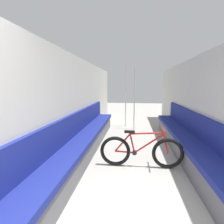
# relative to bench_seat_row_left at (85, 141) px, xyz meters

# --- Properties ---
(wall_left) EXTENTS (0.10, 9.71, 2.27)m
(wall_left) POSITION_rel_bench_seat_row_left_xyz_m (-0.27, 0.21, 0.81)
(wall_left) COLOR beige
(wall_left) RESTS_ON ground
(wall_right) EXTENTS (0.10, 9.71, 2.27)m
(wall_right) POSITION_rel_bench_seat_row_left_xyz_m (2.59, 0.21, 0.81)
(wall_right) COLOR beige
(wall_right) RESTS_ON ground
(bench_seat_row_left) EXTENTS (0.50, 5.46, 0.98)m
(bench_seat_row_left) POSITION_rel_bench_seat_row_left_xyz_m (0.00, 0.00, 0.00)
(bench_seat_row_left) COLOR #5B5B60
(bench_seat_row_left) RESTS_ON ground
(bench_seat_row_right) EXTENTS (0.50, 5.46, 0.98)m
(bench_seat_row_right) POSITION_rel_bench_seat_row_left_xyz_m (2.32, 0.00, 0.00)
(bench_seat_row_right) COLOR #5B5B60
(bench_seat_row_right) RESTS_ON ground
(bicycle) EXTENTS (1.61, 0.46, 0.78)m
(bicycle) POSITION_rel_bench_seat_row_left_xyz_m (1.27, -0.52, -0.00)
(bicycle) COLOR black
(bicycle) RESTS_ON ground
(grab_pole_near) EXTENTS (0.08, 0.08, 2.25)m
(grab_pole_near) POSITION_rel_bench_seat_row_left_xyz_m (0.82, 2.93, 0.78)
(grab_pole_near) COLOR gray
(grab_pole_near) RESTS_ON ground
(grab_pole_far) EXTENTS (0.08, 0.08, 2.25)m
(grab_pole_far) POSITION_rel_bench_seat_row_left_xyz_m (1.15, 2.49, 0.78)
(grab_pole_far) COLOR gray
(grab_pole_far) RESTS_ON ground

